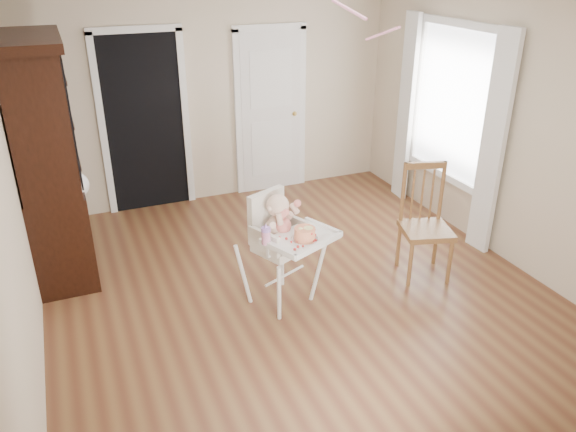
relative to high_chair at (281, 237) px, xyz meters
name	(u,v)px	position (x,y,z in m)	size (l,w,h in m)	color
floor	(296,289)	(0.21, 0.13, -0.66)	(5.00, 5.00, 0.00)	brown
wall_back	(216,93)	(0.21, 2.63, 0.69)	(4.50, 4.50, 0.00)	beige
wall_left	(9,194)	(-2.04, 0.13, 0.69)	(5.00, 5.00, 0.00)	beige
wall_right	(505,126)	(2.46, 0.13, 0.69)	(5.00, 5.00, 0.00)	beige
doorway	(145,120)	(-0.69, 2.61, 0.45)	(1.06, 0.05, 2.22)	black
closet_door	(271,114)	(0.91, 2.61, 0.37)	(0.96, 0.09, 2.13)	white
window_right	(448,114)	(2.39, 0.93, 0.63)	(0.13, 1.84, 2.30)	white
high_chair	(281,237)	(0.00, 0.00, 0.00)	(0.85, 0.93, 1.07)	white
baby	(279,221)	(-0.01, 0.02, 0.15)	(0.35, 0.26, 0.47)	beige
cake	(305,234)	(0.11, -0.25, 0.14)	(0.23, 0.23, 0.11)	silver
sippy_cup	(266,235)	(-0.21, -0.21, 0.16)	(0.08, 0.08, 0.19)	pink
china_cabinet	(49,161)	(-1.78, 1.42, 0.48)	(0.60, 1.35, 2.28)	black
dining_chair	(425,226)	(1.48, -0.06, -0.14)	(0.56, 0.56, 1.11)	brown
streamer	(349,10)	(1.02, 0.82, 1.77)	(0.03, 0.50, 0.02)	pink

